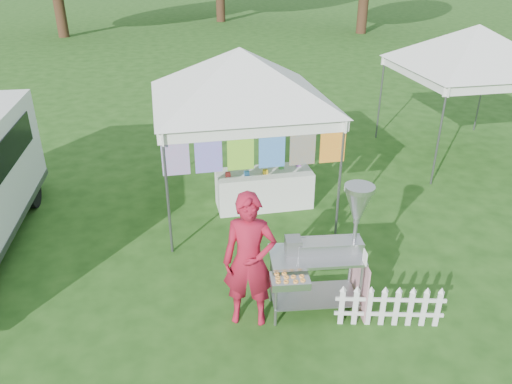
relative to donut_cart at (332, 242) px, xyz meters
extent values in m
plane|color=#1D4413|center=(-0.62, -0.18, -1.11)|extent=(120.00, 120.00, 0.00)
cylinder|color=#59595E|center=(-2.04, 1.90, -0.06)|extent=(0.04, 0.04, 2.10)
cylinder|color=#59595E|center=(0.80, 1.90, -0.06)|extent=(0.04, 0.04, 2.10)
cylinder|color=#59595E|center=(-2.04, 4.74, -0.06)|extent=(0.04, 0.04, 2.10)
cylinder|color=#59595E|center=(0.80, 4.74, -0.06)|extent=(0.04, 0.04, 2.10)
cube|color=white|center=(-0.62, 1.90, 0.89)|extent=(3.00, 0.03, 0.22)
cube|color=white|center=(-0.62, 4.74, 0.89)|extent=(3.00, 0.03, 0.22)
pyramid|color=white|center=(-0.62, 3.32, 1.89)|extent=(4.24, 4.24, 0.90)
cylinder|color=#59595E|center=(-0.62, 1.90, 0.97)|extent=(3.00, 0.03, 0.03)
cube|color=#34B2C3|center=(-1.87, 1.90, 0.62)|extent=(0.42, 0.01, 0.70)
cube|color=#BE1BB8|center=(-1.37, 1.90, 0.62)|extent=(0.42, 0.01, 0.70)
cube|color=green|center=(-0.87, 1.90, 0.62)|extent=(0.42, 0.01, 0.70)
cube|color=#183AC4|center=(-0.37, 1.90, 0.62)|extent=(0.42, 0.01, 0.70)
cube|color=orange|center=(0.13, 1.90, 0.62)|extent=(0.42, 0.01, 0.70)
cube|color=#DE4518|center=(0.63, 1.90, 0.62)|extent=(0.42, 0.01, 0.70)
cylinder|color=#59595E|center=(3.46, 3.40, -0.06)|extent=(0.04, 0.04, 2.10)
cylinder|color=#59595E|center=(3.46, 6.24, -0.06)|extent=(0.04, 0.04, 2.10)
cylinder|color=#59595E|center=(6.30, 6.24, -0.06)|extent=(0.04, 0.04, 2.10)
cube|color=white|center=(4.88, 3.40, 0.89)|extent=(3.00, 0.03, 0.22)
cube|color=white|center=(4.88, 6.24, 0.89)|extent=(3.00, 0.03, 0.22)
pyramid|color=white|center=(4.88, 4.82, 1.89)|extent=(4.24, 4.24, 0.90)
cylinder|color=gray|center=(-0.78, -0.16, -0.65)|extent=(0.04, 0.04, 0.91)
cylinder|color=gray|center=(0.33, -0.28, -0.65)|extent=(0.04, 0.04, 0.91)
cylinder|color=gray|center=(-0.72, 0.34, -0.65)|extent=(0.04, 0.04, 0.91)
cylinder|color=gray|center=(0.39, 0.22, -0.65)|extent=(0.04, 0.04, 0.91)
cube|color=gray|center=(-0.20, 0.03, -0.85)|extent=(1.21, 0.70, 0.02)
cube|color=#B7B7BC|center=(-0.20, 0.03, -0.19)|extent=(1.28, 0.74, 0.04)
cube|color=#B7B7BC|center=(-0.01, 0.06, -0.09)|extent=(0.89, 0.35, 0.15)
cube|color=gray|center=(-0.49, 0.11, -0.06)|extent=(0.23, 0.24, 0.22)
cylinder|color=gray|center=(0.31, 0.02, 0.27)|extent=(0.06, 0.06, 0.91)
cone|color=#B7B7BC|center=(0.31, 0.02, 0.52)|extent=(0.40, 0.40, 0.41)
cylinder|color=#B7B7BC|center=(0.31, 0.02, 0.74)|extent=(0.43, 0.43, 0.06)
cube|color=#B7B7BC|center=(-0.64, -0.31, -0.29)|extent=(0.52, 0.36, 0.10)
cube|color=#C78694|center=(0.42, -0.04, -0.65)|extent=(0.10, 0.76, 0.82)
cube|color=white|center=(0.33, -0.31, -0.07)|extent=(0.03, 0.14, 0.18)
imported|color=maroon|center=(-1.09, 0.03, -0.16)|extent=(0.79, 0.62, 1.89)
cube|color=black|center=(-4.51, 3.03, 0.42)|extent=(0.16, 2.71, 0.54)
cylinder|color=black|center=(-4.59, 4.02, -0.77)|extent=(0.25, 0.68, 0.67)
cube|color=white|center=(0.08, -0.31, -0.83)|extent=(0.07, 0.04, 0.56)
cube|color=white|center=(0.25, -0.35, -0.83)|extent=(0.07, 0.04, 0.56)
cube|color=white|center=(0.43, -0.40, -0.83)|extent=(0.07, 0.04, 0.56)
cube|color=white|center=(0.60, -0.44, -0.83)|extent=(0.07, 0.04, 0.56)
cube|color=white|center=(0.78, -0.48, -0.83)|extent=(0.07, 0.04, 0.56)
cube|color=white|center=(0.95, -0.52, -0.83)|extent=(0.07, 0.04, 0.56)
cube|color=white|center=(1.13, -0.56, -0.83)|extent=(0.07, 0.04, 0.56)
cube|color=white|center=(1.30, -0.61, -0.83)|extent=(0.07, 0.04, 0.56)
cube|color=white|center=(0.69, -0.46, -0.93)|extent=(1.41, 0.36, 0.05)
cube|color=white|center=(0.69, -0.46, -0.69)|extent=(1.41, 0.36, 0.05)
cube|color=white|center=(-0.21, 3.19, -0.75)|extent=(1.80, 0.70, 0.71)
camera|label=1|loc=(-2.06, -5.17, 3.50)|focal=35.00mm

